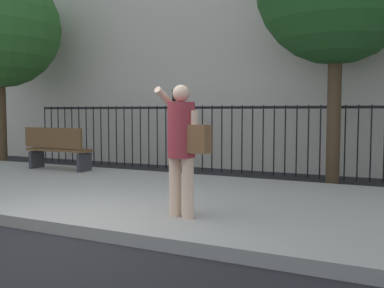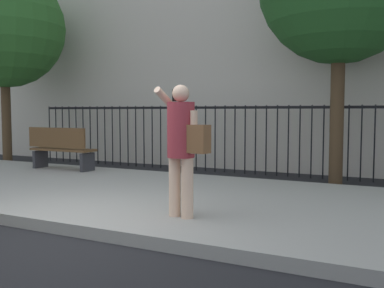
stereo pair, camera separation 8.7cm
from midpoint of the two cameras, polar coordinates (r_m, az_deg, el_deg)
The scene contains 6 objects.
ground_plane at distance 5.62m, azimuth -16.04°, elevation -11.09°, with size 60.00×60.00×0.00m, color black.
sidewalk at distance 7.32m, azimuth -4.11°, elevation -6.76°, with size 28.00×4.40×0.15m, color #9E9B93.
iron_fence at distance 10.53m, azimuth 6.37°, elevation 1.77°, with size 12.03×0.04×1.60m.
pedestrian_on_phone at distance 5.49m, azimuth -0.75°, elevation 0.38°, with size 0.69×0.49×1.64m.
street_bench at distance 10.42m, azimuth -16.20°, elevation -0.44°, with size 1.60×0.45×0.95m.
street_tree_near at distance 13.36m, azimuth -22.71°, elevation 13.52°, with size 3.23×3.23×5.32m.
Camera 2 is at (3.77, -3.92, 1.47)m, focal length 41.84 mm.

